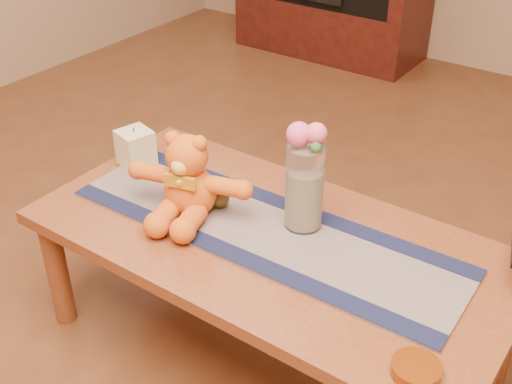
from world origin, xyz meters
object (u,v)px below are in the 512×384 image
Objects in this scene: pillar_candle at (136,148)px; glass_vase at (305,187)px; bronze_ball at (219,198)px; teddy_bear at (189,175)px; amber_dish at (416,369)px.

glass_vase is (0.64, 0.02, 0.07)m from pillar_candle.
teddy_bear is at bearing -129.95° from bronze_ball.
teddy_bear is 0.34m from glass_vase.
pillar_candle is at bearing -177.83° from glass_vase.
teddy_bear is 3.29× the size of amber_dish.
glass_vase reaches higher than bronze_ball.
pillar_candle is 1.92× the size of bronze_ball.
glass_vase reaches higher than amber_dish.
glass_vase is at bearing 14.69° from bronze_ball.
glass_vase is (0.31, 0.13, 0.01)m from teddy_bear.
glass_vase reaches higher than pillar_candle.
pillar_candle is 1.19m from amber_dish.
bronze_ball is at bearing -165.31° from glass_vase.
teddy_bear is at bearing -156.85° from glass_vase.
amber_dish is at bearing -19.23° from bronze_ball.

